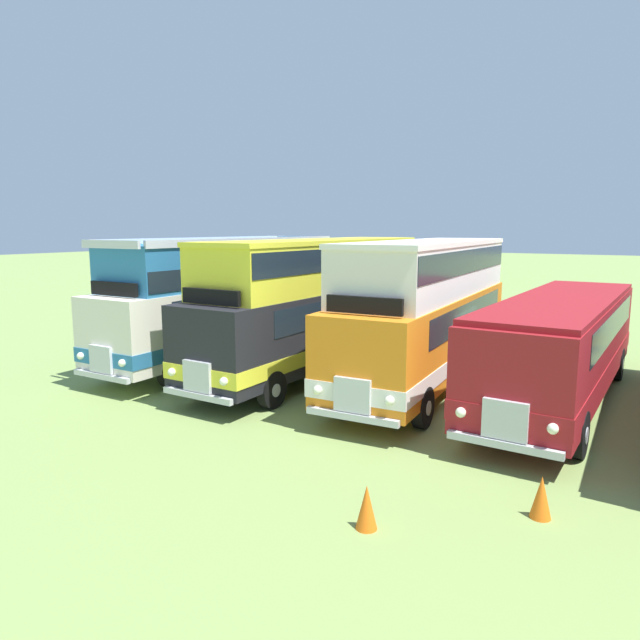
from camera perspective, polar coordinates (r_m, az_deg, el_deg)
name	(u,v)px	position (r m, az deg, el deg)	size (l,w,h in m)	color
ground_plane	(485,396)	(17.64, 16.06, -7.24)	(200.00, 200.00, 0.00)	#7A934C
bus_first_in_row	(229,296)	(21.68, -8.99, 2.40)	(2.66, 11.57, 4.52)	silver
bus_second_in_row	(318,299)	(19.43, -0.24, 2.07)	(2.73, 11.62, 4.49)	black
bus_third_in_row	(427,307)	(17.92, 10.64, 1.31)	(3.07, 10.91, 4.49)	orange
bus_fourth_in_row	(561,341)	(17.26, 22.86, -1.97)	(2.92, 11.26, 2.99)	maroon
cone_near_end	(541,497)	(10.80, 21.15, -16.10)	(0.36, 0.36, 0.74)	orange
cone_mid_row	(367,507)	(9.84, 4.66, -18.05)	(0.36, 0.36, 0.75)	orange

